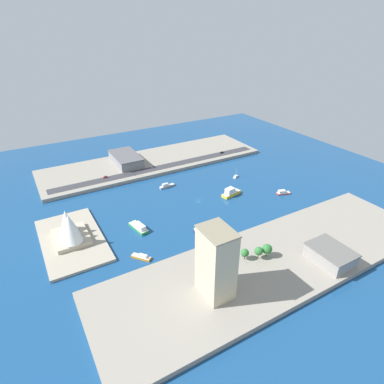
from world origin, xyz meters
name	(u,v)px	position (x,y,z in m)	size (l,w,h in m)	color
ground_plane	(198,200)	(0.00, 0.00, 0.00)	(440.00, 440.00, 0.00)	navy
quay_west	(275,261)	(-96.33, 0.00, 1.69)	(70.00, 240.00, 3.38)	gray
quay_east	(154,161)	(96.33, 0.00, 1.69)	(70.00, 240.00, 3.38)	gray
peninsula_point	(72,240)	(-6.33, 109.14, 1.00)	(74.57, 40.90, 2.00)	#A89E89
road_strip	(162,167)	(73.91, 0.00, 3.46)	(11.19, 228.00, 0.15)	#38383D
ferry_green_doubledeck	(139,227)	(-16.66, 62.28, 1.97)	(21.28, 9.90, 5.30)	#2D8C4C
ferry_yellow_fast	(231,192)	(-7.49, -29.66, 2.74)	(10.53, 21.55, 7.53)	yellow
yacht_sleek_gray	(167,186)	(35.30, 13.44, 1.56)	(4.05, 16.40, 4.41)	#999EA3
tugboat_red	(283,192)	(-29.11, -72.19, 1.43)	(8.16, 13.58, 3.72)	red
sailboat_small_white	(236,176)	(20.54, -56.22, 0.93)	(5.92, 7.83, 9.76)	white
water_taxi_orange	(141,257)	(-48.95, 73.37, 1.16)	(13.02, 11.49, 3.23)	orange
patrol_launch_navy	(198,234)	(-45.80, 27.36, 1.30)	(16.35, 8.32, 3.63)	#1E284C
warehouse_low_gray	(126,159)	(102.76, 29.02, 8.35)	(46.29, 25.52, 9.87)	gray
office_block_beige	(216,263)	(-101.15, 49.82, 24.54)	(20.56, 15.40, 42.25)	#C6B793
carpark_squat_concrete	(331,255)	(-115.21, -28.59, 8.13)	(27.41, 20.82, 9.44)	gray
pickup_red	(105,177)	(77.63, 59.47, 4.35)	(2.07, 4.31, 1.66)	black
sedan_silver	(154,167)	(76.99, 8.37, 4.28)	(2.04, 5.17, 1.48)	black
suv_black	(222,152)	(75.72, -77.18, 4.36)	(2.03, 4.33, 1.71)	black
traffic_light_waterfront	(135,172)	(67.14, 32.45, 7.73)	(0.36, 0.36, 6.50)	black
opera_landmark	(70,228)	(-7.39, 109.14, 11.85)	(30.66, 23.18, 24.54)	#BCAD93
park_tree_cluster	(259,251)	(-90.10, 8.57, 8.95)	(10.93, 20.11, 9.11)	brown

